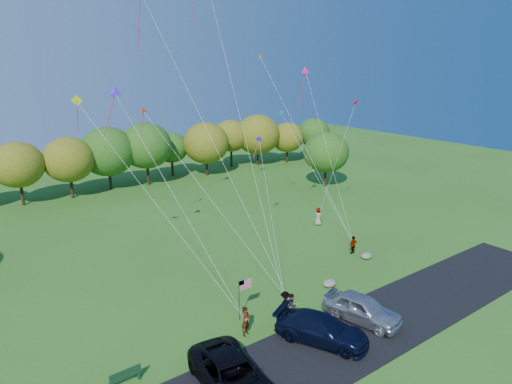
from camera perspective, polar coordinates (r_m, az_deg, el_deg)
ground at (r=32.11m, az=5.53°, el=-14.76°), size 140.00×140.00×0.00m
asphalt_lane at (r=29.73m, az=10.92°, el=-17.72°), size 44.00×6.00×0.06m
treeline at (r=60.45m, az=-19.31°, el=4.07°), size 76.06×28.04×8.68m
minivan_dark at (r=25.12m, az=-2.99°, el=-22.02°), size 3.80×6.68×1.76m
minivan_navy at (r=28.94m, az=8.21°, el=-16.57°), size 4.63×6.15×1.66m
minivan_silver at (r=31.34m, az=13.11°, el=-13.97°), size 3.26×5.56×1.78m
flyer_a at (r=29.27m, az=-1.28°, el=-15.81°), size 0.83×0.73×1.93m
flyer_b at (r=30.93m, az=4.50°, el=-14.08°), size 0.99×0.83×1.81m
flyer_c at (r=31.29m, az=3.65°, el=-13.75°), size 1.16×0.70×1.74m
flyer_d at (r=41.32m, az=12.05°, el=-6.48°), size 0.95×0.40×1.63m
flyer_e at (r=47.55m, az=7.80°, el=-3.05°), size 1.08×1.07×1.88m
park_bench at (r=26.70m, az=-16.04°, el=-21.25°), size 1.71×0.43×0.95m
trash_barrel at (r=27.60m, az=-6.99°, el=-19.49°), size 0.57×0.57×0.85m
flag_assembly at (r=30.29m, az=-1.63°, el=-12.05°), size 1.04×0.68×2.82m
boulder_near at (r=35.48m, az=9.18°, el=-11.20°), size 1.12×0.87×0.56m
boulder_far at (r=40.74m, az=13.62°, el=-7.76°), size 1.01×0.85×0.53m
kites_aloft at (r=39.94m, az=-7.48°, el=19.17°), size 26.11×7.55×16.61m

